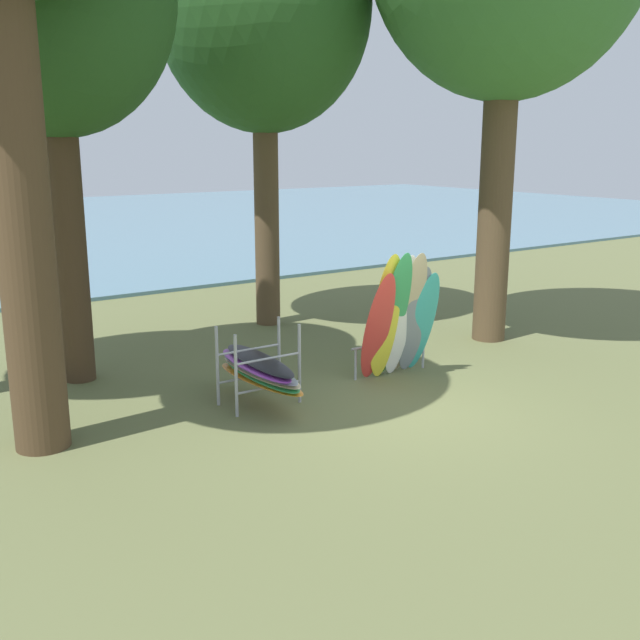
{
  "coord_description": "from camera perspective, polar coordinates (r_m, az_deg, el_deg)",
  "views": [
    {
      "loc": [
        -7.02,
        -8.17,
        3.94
      ],
      "look_at": [
        -0.32,
        1.62,
        1.1
      ],
      "focal_mm": 41.71,
      "sensor_mm": 36.0,
      "label": 1
    }
  ],
  "objects": [
    {
      "name": "board_storage_rack",
      "position": [
        11.45,
        -4.69,
        -3.8
      ],
      "size": [
        1.15,
        2.13,
        1.25
      ],
      "color": "#9EA0A5",
      "rests_on": "ground"
    },
    {
      "name": "tree_mid_behind",
      "position": [
        16.42,
        -4.38,
        22.79
      ],
      "size": [
        4.45,
        4.45,
        9.23
      ],
      "color": "brown",
      "rests_on": "ground"
    },
    {
      "name": "ground_plane",
      "position": [
        11.47,
        5.94,
        -6.71
      ],
      "size": [
        80.0,
        80.0,
        0.0
      ],
      "primitive_type": "plane",
      "color": "#60663D"
    },
    {
      "name": "leaning_board_pile",
      "position": [
        12.63,
        6.18,
        0.08
      ],
      "size": [
        1.59,
        0.87,
        2.23
      ],
      "color": "red",
      "rests_on": "ground"
    }
  ]
}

